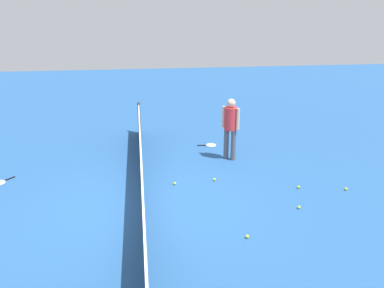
# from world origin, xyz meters

# --- Properties ---
(ground_plane) EXTENTS (40.00, 40.00, 0.00)m
(ground_plane) POSITION_xyz_m (0.00, 0.00, 0.00)
(ground_plane) COLOR #265693
(court_net) EXTENTS (10.09, 0.09, 1.07)m
(court_net) POSITION_xyz_m (0.00, 0.00, 0.50)
(court_net) COLOR #4C4C51
(court_net) RESTS_ON ground_plane
(player_near_side) EXTENTS (0.48, 0.48, 1.70)m
(player_near_side) POSITION_xyz_m (2.29, -2.43, 1.01)
(player_near_side) COLOR #595960
(player_near_side) RESTS_ON ground_plane
(tennis_racket_near_player) EXTENTS (0.33, 0.59, 0.03)m
(tennis_racket_near_player) POSITION_xyz_m (3.44, -2.11, 0.01)
(tennis_racket_near_player) COLOR white
(tennis_racket_near_player) RESTS_ON ground_plane
(tennis_racket_far_player) EXTENTS (0.55, 0.52, 0.03)m
(tennis_racket_far_player) POSITION_xyz_m (1.56, 3.38, 0.01)
(tennis_racket_far_player) COLOR white
(tennis_racket_far_player) RESTS_ON ground_plane
(tennis_ball_near_player) EXTENTS (0.07, 0.07, 0.07)m
(tennis_ball_near_player) POSITION_xyz_m (-1.54, -1.84, 0.03)
(tennis_ball_near_player) COLOR #C6E033
(tennis_ball_near_player) RESTS_ON ground_plane
(tennis_ball_by_net) EXTENTS (0.07, 0.07, 0.07)m
(tennis_ball_by_net) POSITION_xyz_m (0.85, -0.76, 0.03)
(tennis_ball_by_net) COLOR #C6E033
(tennis_ball_by_net) RESTS_ON ground_plane
(tennis_ball_midcourt) EXTENTS (0.07, 0.07, 0.07)m
(tennis_ball_midcourt) POSITION_xyz_m (0.94, -1.73, 0.03)
(tennis_ball_midcourt) COLOR #C6E033
(tennis_ball_midcourt) RESTS_ON ground_plane
(tennis_ball_baseline) EXTENTS (0.07, 0.07, 0.07)m
(tennis_ball_baseline) POSITION_xyz_m (0.01, -4.62, 0.03)
(tennis_ball_baseline) COLOR #C6E033
(tennis_ball_baseline) RESTS_ON ground_plane
(tennis_ball_stray_left) EXTENTS (0.07, 0.07, 0.07)m
(tennis_ball_stray_left) POSITION_xyz_m (-0.65, -3.20, 0.03)
(tennis_ball_stray_left) COLOR #C6E033
(tennis_ball_stray_left) RESTS_ON ground_plane
(tennis_ball_stray_right) EXTENTS (0.07, 0.07, 0.07)m
(tennis_ball_stray_right) POSITION_xyz_m (0.26, -3.58, 0.03)
(tennis_ball_stray_right) COLOR #C6E033
(tennis_ball_stray_right) RESTS_ON ground_plane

